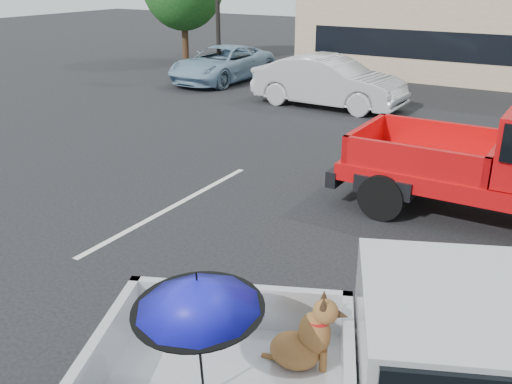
# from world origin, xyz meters

# --- Properties ---
(ground) EXTENTS (90.00, 90.00, 0.00)m
(ground) POSITION_xyz_m (0.00, 0.00, 0.00)
(ground) COLOR black
(ground) RESTS_ON ground
(stripe_left) EXTENTS (0.12, 5.00, 0.01)m
(stripe_left) POSITION_xyz_m (-3.00, 2.00, 0.00)
(stripe_left) COLOR silver
(stripe_left) RESTS_ON ground
(stripe_right) EXTENTS (0.12, 5.00, 0.01)m
(stripe_right) POSITION_xyz_m (3.00, 2.00, 0.00)
(stripe_right) COLOR silver
(stripe_right) RESTS_ON ground
(silver_pickup) EXTENTS (6.01, 4.01, 2.06)m
(silver_pickup) POSITION_xyz_m (2.78, -1.80, 1.05)
(silver_pickup) COLOR black
(silver_pickup) RESTS_ON ground
(silver_sedan) EXTENTS (5.09, 1.93, 1.66)m
(silver_sedan) POSITION_xyz_m (-3.91, 11.40, 0.83)
(silver_sedan) COLOR #B9BAC1
(silver_sedan) RESTS_ON ground
(blue_suv) EXTENTS (2.51, 5.12, 1.40)m
(blue_suv) POSITION_xyz_m (-9.46, 13.43, 0.70)
(blue_suv) COLOR #7D9EBA
(blue_suv) RESTS_ON ground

